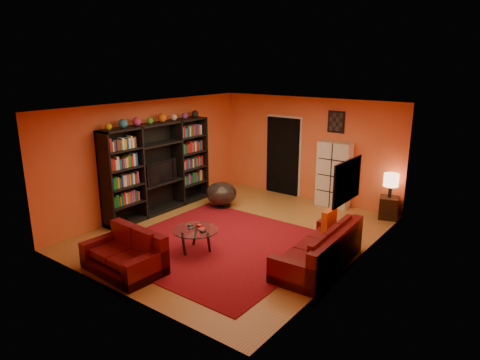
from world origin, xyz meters
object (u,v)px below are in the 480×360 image
Objects in this scene: coffee_table at (196,232)px; storage_cabinet at (334,175)px; tv at (159,171)px; table_lamp at (391,181)px; bowl_chair at (221,194)px; sofa at (323,251)px; side_table at (388,208)px; entertainment_unit at (159,168)px; loveseat at (128,254)px.

coffee_table is 0.54× the size of storage_cabinet.
tv is 1.06× the size of coffee_table.
bowl_chair is at bearing -155.28° from table_lamp.
tv is at bearing 173.37° from sofa.
sofa is at bearing -92.15° from table_lamp.
coffee_table is 1.72× the size of side_table.
tv is 0.57× the size of storage_cabinet.
coffee_table is 1.57× the size of table_lamp.
sofa reaches higher than coffee_table.
entertainment_unit is 1.41× the size of sofa.
loveseat is 1.67× the size of coffee_table.
loveseat is at bearing -117.82° from side_table.
coffee_table is 4.55m from side_table.
storage_cabinet is 2.78m from bowl_chair.
loveseat is at bearing -144.23° from sofa.
storage_cabinet reaches higher than tv.
sofa is at bearing -92.15° from side_table.
table_lamp reaches higher than bowl_chair.
entertainment_unit is at bearing -148.73° from side_table.
entertainment_unit is 4.21m from storage_cabinet.
entertainment_unit reaches higher than coffee_table.
storage_cabinet reaches higher than side_table.
entertainment_unit reaches higher than tv.
table_lamp is at bearing -3.79° from storage_cabinet.
storage_cabinet is 3.19× the size of side_table.
entertainment_unit is 3.11m from loveseat.
entertainment_unit reaches higher than bowl_chair.
loveseat is at bearing -105.97° from storage_cabinet.
sofa is 3.89× the size of table_lamp.
bowl_chair is at bearing 154.38° from sofa.
table_lamp is (0.00, -0.00, 0.64)m from side_table.
table_lamp is at bearing -58.01° from tv.
side_table is (4.47, 2.79, -0.73)m from tv.
storage_cabinet is 2.92× the size of table_lamp.
side_table is (3.56, 1.64, -0.08)m from bowl_chair.
entertainment_unit is 1.88× the size of storage_cabinet.
bowl_chair is at bearing -155.28° from side_table.
side_table reaches higher than coffee_table.
tv is at bearing 39.48° from loveseat.
loveseat is 3.63m from bowl_chair.
tv is 5.33m from side_table.
entertainment_unit is at bearing -131.08° from bowl_chair.
loveseat is 2.87× the size of side_table.
sofa is at bearing -69.39° from storage_cabinet.
coffee_table is (-2.18, -0.85, 0.10)m from sofa.
entertainment_unit is 5.35m from side_table.
storage_cabinet is 1.50m from side_table.
storage_cabinet is at bearing 77.18° from coffee_table.
storage_cabinet is at bearing -47.25° from tv.
table_lamp is at bearing 24.72° from bowl_chair.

